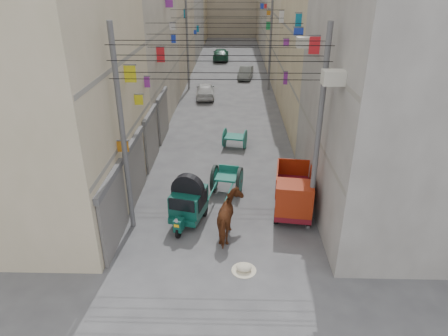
{
  "coord_description": "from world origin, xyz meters",
  "views": [
    {
      "loc": [
        0.51,
        -7.72,
        9.33
      ],
      "look_at": [
        0.14,
        6.5,
        2.44
      ],
      "focal_mm": 32.0,
      "sensor_mm": 36.0,
      "label": 1
    }
  ],
  "objects_px": {
    "mini_truck": "(293,196)",
    "distant_car_white": "(205,90)",
    "tonga_cart": "(227,179)",
    "horse": "(230,217)",
    "distant_car_green": "(221,54)",
    "auto_rickshaw": "(188,201)",
    "feed_sack": "(244,267)",
    "distant_car_grey": "(246,73)",
    "second_cart": "(235,138)"
  },
  "relations": [
    {
      "from": "second_cart",
      "to": "distant_car_grey",
      "type": "distance_m",
      "value": 17.82
    },
    {
      "from": "tonga_cart",
      "to": "distant_car_grey",
      "type": "bearing_deg",
      "value": 97.25
    },
    {
      "from": "horse",
      "to": "distant_car_grey",
      "type": "height_order",
      "value": "horse"
    },
    {
      "from": "horse",
      "to": "distant_car_white",
      "type": "relative_size",
      "value": 0.56
    },
    {
      "from": "horse",
      "to": "distant_car_white",
      "type": "xyz_separation_m",
      "value": [
        -2.31,
        19.78,
        -0.24
      ]
    },
    {
      "from": "distant_car_white",
      "to": "second_cart",
      "type": "bearing_deg",
      "value": 99.76
    },
    {
      "from": "second_cart",
      "to": "feed_sack",
      "type": "xyz_separation_m",
      "value": [
        0.34,
        -11.07,
        -0.48
      ]
    },
    {
      "from": "auto_rickshaw",
      "to": "mini_truck",
      "type": "xyz_separation_m",
      "value": [
        4.39,
        0.6,
        -0.06
      ]
    },
    {
      "from": "auto_rickshaw",
      "to": "second_cart",
      "type": "xyz_separation_m",
      "value": [
        1.91,
        8.0,
        -0.36
      ]
    },
    {
      "from": "distant_car_grey",
      "to": "horse",
      "type": "bearing_deg",
      "value": -84.55
    },
    {
      "from": "second_cart",
      "to": "horse",
      "type": "height_order",
      "value": "horse"
    },
    {
      "from": "feed_sack",
      "to": "mini_truck",
      "type": "bearing_deg",
      "value": 59.72
    },
    {
      "from": "distant_car_grey",
      "to": "distant_car_green",
      "type": "xyz_separation_m",
      "value": [
        -2.78,
        9.63,
        0.09
      ]
    },
    {
      "from": "mini_truck",
      "to": "distant_car_white",
      "type": "xyz_separation_m",
      "value": [
        -4.97,
        18.14,
        -0.28
      ]
    },
    {
      "from": "distant_car_white",
      "to": "distant_car_green",
      "type": "distance_m",
      "value": 16.69
    },
    {
      "from": "second_cart",
      "to": "distant_car_green",
      "type": "relative_size",
      "value": 0.33
    },
    {
      "from": "mini_truck",
      "to": "horse",
      "type": "height_order",
      "value": "mini_truck"
    },
    {
      "from": "auto_rickshaw",
      "to": "distant_car_white",
      "type": "height_order",
      "value": "auto_rickshaw"
    },
    {
      "from": "mini_truck",
      "to": "auto_rickshaw",
      "type": "bearing_deg",
      "value": -164.78
    },
    {
      "from": "tonga_cart",
      "to": "feed_sack",
      "type": "relative_size",
      "value": 5.56
    },
    {
      "from": "mini_truck",
      "to": "horse",
      "type": "relative_size",
      "value": 1.71
    },
    {
      "from": "auto_rickshaw",
      "to": "mini_truck",
      "type": "relative_size",
      "value": 0.68
    },
    {
      "from": "mini_truck",
      "to": "distant_car_grey",
      "type": "relative_size",
      "value": 1.02
    },
    {
      "from": "auto_rickshaw",
      "to": "feed_sack",
      "type": "relative_size",
      "value": 4.46
    },
    {
      "from": "horse",
      "to": "distant_car_white",
      "type": "bearing_deg",
      "value": -79.59
    },
    {
      "from": "feed_sack",
      "to": "tonga_cart",
      "type": "bearing_deg",
      "value": 97.19
    },
    {
      "from": "auto_rickshaw",
      "to": "distant_car_grey",
      "type": "xyz_separation_m",
      "value": [
        2.95,
        25.79,
        -0.4
      ]
    },
    {
      "from": "tonga_cart",
      "to": "mini_truck",
      "type": "relative_size",
      "value": 0.85
    },
    {
      "from": "auto_rickshaw",
      "to": "horse",
      "type": "xyz_separation_m",
      "value": [
        1.73,
        -1.04,
        -0.09
      ]
    },
    {
      "from": "mini_truck",
      "to": "tonga_cart",
      "type": "bearing_deg",
      "value": 153.16
    },
    {
      "from": "distant_car_green",
      "to": "auto_rickshaw",
      "type": "bearing_deg",
      "value": 88.88
    },
    {
      "from": "distant_car_grey",
      "to": "feed_sack",
      "type": "bearing_deg",
      "value": -83.35
    },
    {
      "from": "tonga_cart",
      "to": "distant_car_white",
      "type": "bearing_deg",
      "value": 108.18
    },
    {
      "from": "auto_rickshaw",
      "to": "feed_sack",
      "type": "distance_m",
      "value": 3.89
    },
    {
      "from": "tonga_cart",
      "to": "distant_car_green",
      "type": "bearing_deg",
      "value": 103.11
    },
    {
      "from": "second_cart",
      "to": "horse",
      "type": "bearing_deg",
      "value": -79.5
    },
    {
      "from": "second_cart",
      "to": "distant_car_white",
      "type": "height_order",
      "value": "distant_car_white"
    },
    {
      "from": "tonga_cart",
      "to": "horse",
      "type": "relative_size",
      "value": 1.46
    },
    {
      "from": "auto_rickshaw",
      "to": "horse",
      "type": "distance_m",
      "value": 2.02
    },
    {
      "from": "auto_rickshaw",
      "to": "distant_car_green",
      "type": "relative_size",
      "value": 0.53
    },
    {
      "from": "tonga_cart",
      "to": "distant_car_green",
      "type": "xyz_separation_m",
      "value": [
        -1.36,
        32.87,
        -0.01
      ]
    },
    {
      "from": "auto_rickshaw",
      "to": "distant_car_green",
      "type": "bearing_deg",
      "value": 103.4
    },
    {
      "from": "auto_rickshaw",
      "to": "tonga_cart",
      "type": "distance_m",
      "value": 2.99
    },
    {
      "from": "feed_sack",
      "to": "horse",
      "type": "xyz_separation_m",
      "value": [
        -0.51,
        2.03,
        0.74
      ]
    },
    {
      "from": "tonga_cart",
      "to": "horse",
      "type": "bearing_deg",
      "value": -76.14
    },
    {
      "from": "auto_rickshaw",
      "to": "tonga_cart",
      "type": "height_order",
      "value": "auto_rickshaw"
    },
    {
      "from": "tonga_cart",
      "to": "horse",
      "type": "height_order",
      "value": "horse"
    },
    {
      "from": "second_cart",
      "to": "distant_car_white",
      "type": "bearing_deg",
      "value": 114.63
    },
    {
      "from": "mini_truck",
      "to": "distant_car_green",
      "type": "xyz_separation_m",
      "value": [
        -4.22,
        34.82,
        -0.25
      ]
    },
    {
      "from": "auto_rickshaw",
      "to": "distant_car_white",
      "type": "relative_size",
      "value": 0.65
    }
  ]
}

